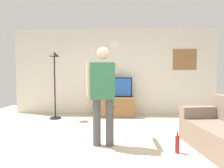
{
  "coord_description": "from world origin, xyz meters",
  "views": [
    {
      "loc": [
        0.17,
        -2.7,
        1.27
      ],
      "look_at": [
        0.01,
        1.2,
        1.05
      ],
      "focal_mm": 28.27,
      "sensor_mm": 36.0,
      "label": 1
    }
  ],
  "objects_px": {
    "television": "(114,87)",
    "wall_clock": "(115,45)",
    "floor_lamp": "(55,71)",
    "person_standing_nearer_lamp": "(103,90)",
    "beverage_bottle": "(177,144)",
    "tv_stand": "(114,107)",
    "framed_picture": "(185,60)"
  },
  "relations": [
    {
      "from": "wall_clock",
      "to": "beverage_bottle",
      "type": "relative_size",
      "value": 0.81
    },
    {
      "from": "tv_stand",
      "to": "beverage_bottle",
      "type": "height_order",
      "value": "tv_stand"
    },
    {
      "from": "floor_lamp",
      "to": "beverage_bottle",
      "type": "distance_m",
      "value": 3.68
    },
    {
      "from": "person_standing_nearer_lamp",
      "to": "wall_clock",
      "type": "bearing_deg",
      "value": 86.94
    },
    {
      "from": "floor_lamp",
      "to": "beverage_bottle",
      "type": "height_order",
      "value": "floor_lamp"
    },
    {
      "from": "television",
      "to": "beverage_bottle",
      "type": "height_order",
      "value": "television"
    },
    {
      "from": "tv_stand",
      "to": "floor_lamp",
      "type": "relative_size",
      "value": 0.63
    },
    {
      "from": "tv_stand",
      "to": "television",
      "type": "relative_size",
      "value": 1.13
    },
    {
      "from": "wall_clock",
      "to": "framed_picture",
      "type": "relative_size",
      "value": 0.39
    },
    {
      "from": "tv_stand",
      "to": "television",
      "type": "distance_m",
      "value": 0.59
    },
    {
      "from": "television",
      "to": "floor_lamp",
      "type": "height_order",
      "value": "floor_lamp"
    },
    {
      "from": "framed_picture",
      "to": "beverage_bottle",
      "type": "xyz_separation_m",
      "value": [
        -1.09,
        -2.79,
        -1.58
      ]
    },
    {
      "from": "floor_lamp",
      "to": "person_standing_nearer_lamp",
      "type": "height_order",
      "value": "floor_lamp"
    },
    {
      "from": "person_standing_nearer_lamp",
      "to": "beverage_bottle",
      "type": "xyz_separation_m",
      "value": [
        1.22,
        -0.27,
        -0.84
      ]
    },
    {
      "from": "floor_lamp",
      "to": "wall_clock",
      "type": "bearing_deg",
      "value": 22.02
    },
    {
      "from": "television",
      "to": "person_standing_nearer_lamp",
      "type": "height_order",
      "value": "person_standing_nearer_lamp"
    },
    {
      "from": "beverage_bottle",
      "to": "television",
      "type": "bearing_deg",
      "value": 113.11
    },
    {
      "from": "television",
      "to": "wall_clock",
      "type": "relative_size",
      "value": 3.82
    },
    {
      "from": "wall_clock",
      "to": "person_standing_nearer_lamp",
      "type": "distance_m",
      "value": 2.79
    },
    {
      "from": "wall_clock",
      "to": "beverage_bottle",
      "type": "height_order",
      "value": "wall_clock"
    },
    {
      "from": "floor_lamp",
      "to": "tv_stand",
      "type": "bearing_deg",
      "value": 13.06
    },
    {
      "from": "television",
      "to": "person_standing_nearer_lamp",
      "type": "xyz_separation_m",
      "value": [
        -0.13,
        -2.27,
        0.11
      ]
    },
    {
      "from": "tv_stand",
      "to": "framed_picture",
      "type": "xyz_separation_m",
      "value": [
        2.18,
        0.3,
        1.44
      ]
    },
    {
      "from": "tv_stand",
      "to": "beverage_bottle",
      "type": "bearing_deg",
      "value": -66.51
    },
    {
      "from": "television",
      "to": "framed_picture",
      "type": "height_order",
      "value": "framed_picture"
    },
    {
      "from": "wall_clock",
      "to": "framed_picture",
      "type": "distance_m",
      "value": 2.23
    },
    {
      "from": "television",
      "to": "wall_clock",
      "type": "bearing_deg",
      "value": 90.0
    },
    {
      "from": "person_standing_nearer_lamp",
      "to": "television",
      "type": "bearing_deg",
      "value": 86.62
    },
    {
      "from": "tv_stand",
      "to": "person_standing_nearer_lamp",
      "type": "height_order",
      "value": "person_standing_nearer_lamp"
    },
    {
      "from": "tv_stand",
      "to": "person_standing_nearer_lamp",
      "type": "distance_m",
      "value": 2.33
    },
    {
      "from": "television",
      "to": "floor_lamp",
      "type": "distance_m",
      "value": 1.81
    },
    {
      "from": "tv_stand",
      "to": "floor_lamp",
      "type": "distance_m",
      "value": 2.03
    }
  ]
}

